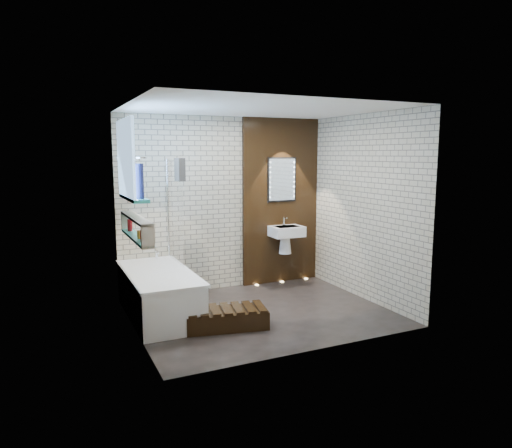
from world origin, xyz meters
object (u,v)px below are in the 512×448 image
bath_screen (175,211)px  led_mirror (282,180)px  walnut_step (226,319)px  washbasin (286,235)px  bathtub (159,293)px

bath_screen → led_mirror: 1.89m
bath_screen → walnut_step: bearing=-77.2°
bath_screen → washbasin: size_ratio=2.41×
bathtub → bath_screen: 1.14m
bath_screen → washbasin: bearing=5.8°
washbasin → led_mirror: bearing=90.0°
washbasin → walnut_step: washbasin is taller
bathtub → led_mirror: size_ratio=2.49×
bath_screen → led_mirror: bearing=10.7°
bathtub → walnut_step: (0.62, -0.75, -0.18)m
walnut_step → bath_screen: bearing=102.8°
bathtub → washbasin: 2.32m
bath_screen → led_mirror: size_ratio=2.00×
bathtub → bath_screen: bath_screen is taller
washbasin → led_mirror: 0.88m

